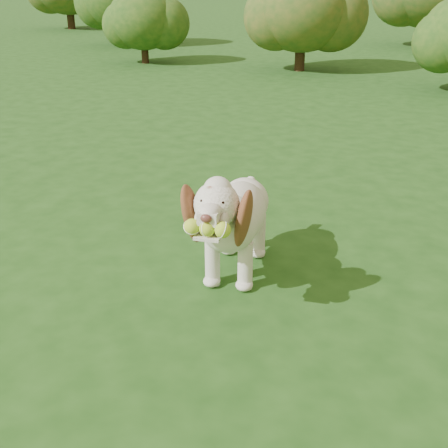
% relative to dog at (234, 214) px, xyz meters
% --- Properties ---
extents(ground, '(80.00, 80.00, 0.00)m').
position_rel_dog_xyz_m(ground, '(-0.36, -0.26, -0.39)').
color(ground, '#1A4012').
rests_on(ground, ground).
extents(dog, '(0.47, 1.13, 0.73)m').
position_rel_dog_xyz_m(dog, '(0.00, 0.00, 0.00)').
color(dog, silver).
rests_on(dog, ground).
extents(shrub_a, '(1.34, 1.34, 1.38)m').
position_rel_dog_xyz_m(shrub_a, '(-4.65, 7.28, 0.42)').
color(shrub_a, '#382314').
rests_on(shrub_a, ground).
extents(shrub_b, '(1.73, 1.73, 1.79)m').
position_rel_dog_xyz_m(shrub_b, '(-1.60, 7.49, 0.66)').
color(shrub_b, '#382314').
rests_on(shrub_b, ground).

